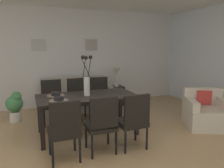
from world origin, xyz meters
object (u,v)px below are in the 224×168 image
(table_lamp, at_px, (117,73))
(armchair, at_px, (206,113))
(bowl_near_left, at_px, (59,98))
(potted_plant, at_px, (15,105))
(sofa, at_px, (76,99))
(dining_table, at_px, (87,100))
(dining_chair_far_left, at_px, (102,122))
(dining_chair_far_right, at_px, (78,97))
(bowl_near_right, at_px, (56,93))
(dining_chair_near_left, at_px, (64,128))
(dining_chair_mid_right, at_px, (100,96))
(side_table, at_px, (116,95))
(dining_chair_mid_left, at_px, (133,118))
(dining_chair_near_right, at_px, (52,100))
(framed_picture_center, at_px, (91,45))
(framed_picture_left, at_px, (38,45))
(centerpiece_vase, at_px, (87,80))

(table_lamp, xyz_separation_m, armchair, (1.11, -2.18, -0.61))
(bowl_near_left, xyz_separation_m, potted_plant, (-0.77, 1.41, -0.41))
(sofa, bearing_deg, dining_table, -94.65)
(dining_chair_far_left, xyz_separation_m, dining_chair_far_right, (0.00, 1.72, 0.00))
(bowl_near_right, bearing_deg, dining_chair_near_left, -91.14)
(bowl_near_left, bearing_deg, dining_chair_mid_right, 44.35)
(bowl_near_left, distance_m, potted_plant, 1.65)
(table_lamp, bearing_deg, potted_plant, -169.32)
(dining_chair_mid_right, relative_size, table_lamp, 1.80)
(bowl_near_left, bearing_deg, armchair, -5.60)
(dining_chair_far_right, distance_m, side_table, 1.53)
(side_table, bearing_deg, bowl_near_left, -133.80)
(bowl_near_right, height_order, table_lamp, table_lamp)
(sofa, bearing_deg, side_table, 1.88)
(dining_chair_mid_left, relative_size, potted_plant, 1.37)
(dining_chair_near_right, height_order, bowl_near_left, dining_chair_near_right)
(dining_chair_near_left, xyz_separation_m, bowl_near_right, (0.02, 1.08, 0.27))
(dining_table, height_order, potted_plant, dining_table)
(side_table, bearing_deg, dining_table, -127.03)
(potted_plant, bearing_deg, dining_chair_mid_left, -48.59)
(dining_chair_far_left, distance_m, bowl_near_right, 1.21)
(dining_chair_far_right, distance_m, armchair, 2.74)
(dining_chair_far_right, xyz_separation_m, sofa, (0.12, 0.78, -0.23))
(dining_chair_far_right, distance_m, bowl_near_left, 1.24)
(dining_chair_far_right, bearing_deg, armchair, -29.80)
(dining_chair_near_right, relative_size, table_lamp, 1.80)
(dining_chair_near_left, distance_m, bowl_near_right, 1.11)
(framed_picture_center, bearing_deg, bowl_near_left, -117.91)
(armchair, height_order, framed_picture_center, framed_picture_center)
(dining_table, relative_size, framed_picture_left, 5.22)
(bowl_near_left, bearing_deg, potted_plant, 118.54)
(dining_chair_near_left, relative_size, dining_chair_far_left, 1.00)
(centerpiece_vase, bearing_deg, dining_chair_mid_right, 58.06)
(table_lamp, bearing_deg, bowl_near_right, -140.64)
(sofa, bearing_deg, potted_plant, -162.66)
(potted_plant, bearing_deg, sofa, 17.34)
(dining_chair_far_right, distance_m, framed_picture_center, 1.84)
(sofa, bearing_deg, table_lamp, 1.88)
(dining_chair_mid_right, bearing_deg, centerpiece_vase, -121.94)
(dining_table, bearing_deg, sofa, 85.35)
(bowl_near_right, xyz_separation_m, table_lamp, (1.82, 1.49, 0.11))
(dining_chair_mid_left, distance_m, bowl_near_right, 1.54)
(dining_chair_far_left, xyz_separation_m, dining_chair_mid_left, (0.52, -0.02, 0.00))
(dining_chair_far_left, bearing_deg, bowl_near_right, 117.63)
(dining_chair_mid_left, relative_size, centerpiece_vase, 1.25)
(dining_chair_near_right, xyz_separation_m, armchair, (2.93, -1.33, -0.23))
(dining_table, xyz_separation_m, dining_chair_far_right, (0.01, 0.87, -0.15))
(sofa, height_order, armchair, sofa)
(dining_chair_near_right, bearing_deg, bowl_near_right, -89.16)
(dining_chair_near_right, height_order, dining_chair_mid_right, same)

